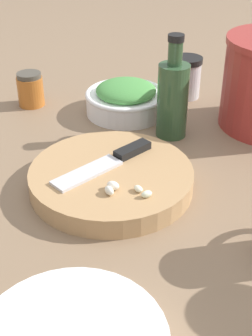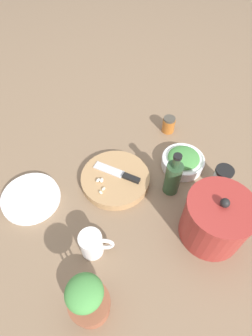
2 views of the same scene
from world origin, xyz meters
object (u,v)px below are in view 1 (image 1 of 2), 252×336
(spice_jar, at_px, (186,77))
(chef_knife, at_px, (109,161))
(cutting_board, at_px, (111,178))
(honey_jar, at_px, (30,89))
(oil_bottle, at_px, (173,97))
(garlic_cloves, at_px, (122,189))
(herb_bowl, at_px, (126,99))

(spice_jar, bearing_deg, chef_knife, -33.54)
(cutting_board, distance_m, honey_jar, 0.37)
(chef_knife, distance_m, spice_jar, 0.38)
(spice_jar, bearing_deg, cutting_board, -32.00)
(honey_jar, height_order, oil_bottle, oil_bottle)
(spice_jar, distance_m, honey_jar, 0.34)
(cutting_board, relative_size, chef_knife, 1.54)
(garlic_cloves, bearing_deg, honey_jar, -160.86)
(chef_knife, xyz_separation_m, honey_jar, (-0.32, -0.13, -0.00))
(cutting_board, xyz_separation_m, oil_bottle, (-0.16, 0.14, 0.06))
(garlic_cloves, distance_m, oil_bottle, 0.26)
(chef_knife, bearing_deg, cutting_board, 147.59)
(cutting_board, bearing_deg, garlic_cloves, 7.16)
(chef_knife, distance_m, honey_jar, 0.35)
(cutting_board, height_order, oil_bottle, oil_bottle)
(garlic_cloves, height_order, spice_jar, spice_jar)
(herb_bowl, relative_size, spice_jar, 1.86)
(garlic_cloves, relative_size, honey_jar, 0.93)
(herb_bowl, relative_size, oil_bottle, 0.87)
(cutting_board, distance_m, spice_jar, 0.40)
(herb_bowl, height_order, spice_jar, spice_jar)
(chef_knife, height_order, herb_bowl, herb_bowl)
(cutting_board, xyz_separation_m, spice_jar, (-0.34, 0.21, 0.03))
(garlic_cloves, distance_m, spice_jar, 0.45)
(oil_bottle, bearing_deg, cutting_board, -40.08)
(honey_jar, bearing_deg, oil_bottle, 56.19)
(garlic_cloves, bearing_deg, chef_knife, -173.97)
(chef_knife, relative_size, honey_jar, 2.34)
(honey_jar, relative_size, oil_bottle, 0.37)
(spice_jar, relative_size, honey_jar, 1.25)
(garlic_cloves, height_order, honey_jar, honey_jar)
(garlic_cloves, relative_size, herb_bowl, 0.40)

